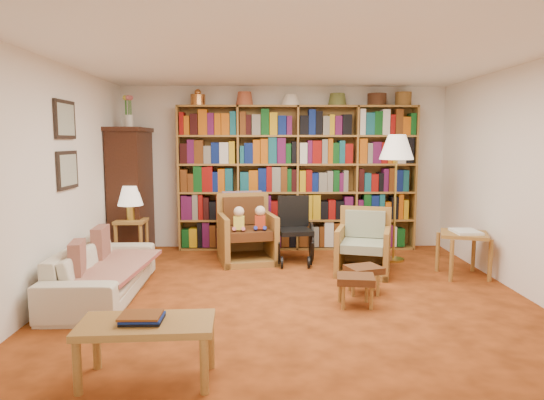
{
  "coord_description": "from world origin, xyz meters",
  "views": [
    {
      "loc": [
        -0.31,
        -5.08,
        1.67
      ],
      "look_at": [
        -0.22,
        0.6,
        0.98
      ],
      "focal_mm": 32.0,
      "sensor_mm": 36.0,
      "label": 1
    }
  ],
  "objects_px": {
    "footstool_b": "(356,281)",
    "sofa": "(103,271)",
    "floor_lamp": "(397,152)",
    "side_table_papers": "(464,239)",
    "footstool_a": "(364,271)",
    "armchair_sage": "(362,248)",
    "wheelchair": "(294,232)",
    "coffee_table": "(147,330)",
    "armchair_leather": "(247,233)",
    "side_table_lamp": "(131,231)"
  },
  "relations": [
    {
      "from": "footstool_b",
      "to": "sofa",
      "type": "bearing_deg",
      "value": 172.14
    },
    {
      "from": "floor_lamp",
      "to": "side_table_papers",
      "type": "height_order",
      "value": "floor_lamp"
    },
    {
      "from": "footstool_a",
      "to": "footstool_b",
      "type": "bearing_deg",
      "value": -112.6
    },
    {
      "from": "armchair_sage",
      "to": "side_table_papers",
      "type": "height_order",
      "value": "armchair_sage"
    },
    {
      "from": "wheelchair",
      "to": "floor_lamp",
      "type": "distance_m",
      "value": 1.78
    },
    {
      "from": "wheelchair",
      "to": "side_table_papers",
      "type": "height_order",
      "value": "wheelchair"
    },
    {
      "from": "side_table_papers",
      "to": "coffee_table",
      "type": "xyz_separation_m",
      "value": [
        -3.27,
        -2.58,
        -0.09
      ]
    },
    {
      "from": "footstool_a",
      "to": "coffee_table",
      "type": "height_order",
      "value": "coffee_table"
    },
    {
      "from": "floor_lamp",
      "to": "coffee_table",
      "type": "distance_m",
      "value": 4.43
    },
    {
      "from": "armchair_sage",
      "to": "footstool_a",
      "type": "distance_m",
      "value": 0.9
    },
    {
      "from": "coffee_table",
      "to": "wheelchair",
      "type": "bearing_deg",
      "value": 69.93
    },
    {
      "from": "armchair_leather",
      "to": "side_table_papers",
      "type": "xyz_separation_m",
      "value": [
        2.69,
        -0.87,
        0.08
      ]
    },
    {
      "from": "armchair_leather",
      "to": "footstool_b",
      "type": "height_order",
      "value": "armchair_leather"
    },
    {
      "from": "armchair_leather",
      "to": "side_table_papers",
      "type": "height_order",
      "value": "armchair_leather"
    },
    {
      "from": "side_table_papers",
      "to": "footstool_b",
      "type": "xyz_separation_m",
      "value": [
        -1.53,
        -1.07,
        -0.21
      ]
    },
    {
      "from": "floor_lamp",
      "to": "coffee_table",
      "type": "relative_size",
      "value": 1.85
    },
    {
      "from": "wheelchair",
      "to": "coffee_table",
      "type": "distance_m",
      "value": 3.57
    },
    {
      "from": "coffee_table",
      "to": "footstool_b",
      "type": "bearing_deg",
      "value": 41.09
    },
    {
      "from": "armchair_leather",
      "to": "floor_lamp",
      "type": "distance_m",
      "value": 2.34
    },
    {
      "from": "armchair_leather",
      "to": "side_table_papers",
      "type": "bearing_deg",
      "value": -17.8
    },
    {
      "from": "armchair_sage",
      "to": "wheelchair",
      "type": "xyz_separation_m",
      "value": [
        -0.84,
        0.54,
        0.1
      ]
    },
    {
      "from": "floor_lamp",
      "to": "armchair_leather",
      "type": "bearing_deg",
      "value": 178.17
    },
    {
      "from": "wheelchair",
      "to": "footstool_b",
      "type": "height_order",
      "value": "wheelchair"
    },
    {
      "from": "side_table_papers",
      "to": "footstool_a",
      "type": "relative_size",
      "value": 1.57
    },
    {
      "from": "footstool_b",
      "to": "coffee_table",
      "type": "xyz_separation_m",
      "value": [
        -1.74,
        -1.52,
        0.11
      ]
    },
    {
      "from": "wheelchair",
      "to": "footstool_b",
      "type": "xyz_separation_m",
      "value": [
        0.51,
        -1.84,
        -0.16
      ]
    },
    {
      "from": "armchair_sage",
      "to": "footstool_b",
      "type": "xyz_separation_m",
      "value": [
        -0.32,
        -1.29,
        -0.05
      ]
    },
    {
      "from": "side_table_papers",
      "to": "side_table_lamp",
      "type": "bearing_deg",
      "value": 169.18
    },
    {
      "from": "sofa",
      "to": "footstool_b",
      "type": "xyz_separation_m",
      "value": [
        2.67,
        -0.37,
        -0.02
      ]
    },
    {
      "from": "wheelchair",
      "to": "side_table_lamp",
      "type": "bearing_deg",
      "value": 178.7
    },
    {
      "from": "side_table_lamp",
      "to": "side_table_papers",
      "type": "bearing_deg",
      "value": -10.82
    },
    {
      "from": "armchair_leather",
      "to": "wheelchair",
      "type": "bearing_deg",
      "value": -8.3
    },
    {
      "from": "footstool_a",
      "to": "coffee_table",
      "type": "distance_m",
      "value": 2.71
    },
    {
      "from": "footstool_a",
      "to": "coffee_table",
      "type": "relative_size",
      "value": 0.46
    },
    {
      "from": "armchair_sage",
      "to": "coffee_table",
      "type": "relative_size",
      "value": 0.9
    },
    {
      "from": "wheelchair",
      "to": "side_table_papers",
      "type": "distance_m",
      "value": 2.19
    },
    {
      "from": "sofa",
      "to": "armchair_sage",
      "type": "height_order",
      "value": "armchair_sage"
    },
    {
      "from": "sofa",
      "to": "coffee_table",
      "type": "relative_size",
      "value": 2.0
    },
    {
      "from": "sofa",
      "to": "side_table_lamp",
      "type": "height_order",
      "value": "side_table_lamp"
    },
    {
      "from": "sofa",
      "to": "footstool_a",
      "type": "distance_m",
      "value": 2.83
    },
    {
      "from": "armchair_leather",
      "to": "coffee_table",
      "type": "relative_size",
      "value": 1.0
    },
    {
      "from": "sofa",
      "to": "footstool_b",
      "type": "height_order",
      "value": "sofa"
    },
    {
      "from": "footstool_b",
      "to": "coffee_table",
      "type": "distance_m",
      "value": 2.31
    },
    {
      "from": "armchair_sage",
      "to": "side_table_papers",
      "type": "xyz_separation_m",
      "value": [
        1.21,
        -0.23,
        0.15
      ]
    },
    {
      "from": "coffee_table",
      "to": "armchair_sage",
      "type": "bearing_deg",
      "value": 53.73
    },
    {
      "from": "side_table_lamp",
      "to": "coffee_table",
      "type": "relative_size",
      "value": 0.62
    },
    {
      "from": "sofa",
      "to": "armchair_sage",
      "type": "relative_size",
      "value": 2.24
    },
    {
      "from": "side_table_lamp",
      "to": "footstool_a",
      "type": "xyz_separation_m",
      "value": [
        2.93,
        -1.48,
        -0.19
      ]
    },
    {
      "from": "sofa",
      "to": "wheelchair",
      "type": "height_order",
      "value": "wheelchair"
    },
    {
      "from": "side_table_papers",
      "to": "floor_lamp",
      "type": "bearing_deg",
      "value": 128.94
    }
  ]
}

